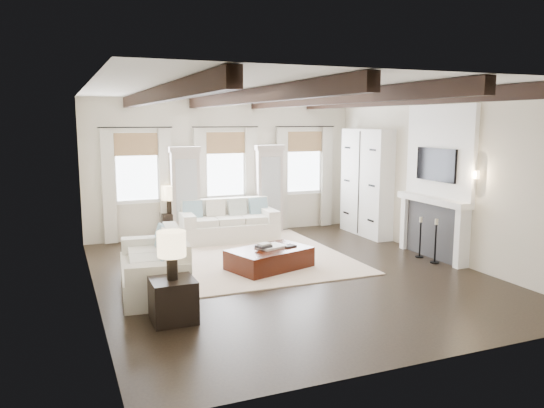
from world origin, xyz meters
name	(u,v)px	position (x,y,z in m)	size (l,w,h in m)	color
ground	(289,274)	(0.00, 0.00, 0.00)	(7.50, 7.50, 0.00)	black
room_shell	(306,163)	(0.75, 0.90, 1.89)	(6.54, 7.54, 3.22)	beige
area_rug	(248,257)	(-0.26, 1.41, 0.01)	(3.67, 4.15, 0.02)	beige
sofa_back	(228,224)	(-0.17, 3.02, 0.37)	(2.21, 1.10, 0.93)	silver
sofa_left	(157,267)	(-2.30, 0.02, 0.37)	(1.17, 2.22, 0.92)	silver
ottoman	(269,259)	(-0.19, 0.46, 0.19)	(1.44, 0.90, 0.38)	black
tray	(271,246)	(-0.12, 0.53, 0.40)	(0.50, 0.38, 0.04)	white
book_lower	(264,246)	(-0.31, 0.44, 0.44)	(0.26, 0.20, 0.04)	#262628
book_upper	(264,244)	(-0.28, 0.47, 0.47)	(0.22, 0.17, 0.03)	beige
book_loose	(289,246)	(0.21, 0.47, 0.39)	(0.24, 0.18, 0.03)	#262628
side_table_front	(173,300)	(-2.35, -1.42, 0.29)	(0.58, 0.58, 0.58)	black
lamp_front	(172,247)	(-2.35, -1.42, 1.03)	(0.38, 0.38, 0.66)	black
side_table_back	(171,226)	(-1.36, 3.55, 0.31)	(0.41, 0.41, 0.62)	black
lamp_back	(170,194)	(-1.36, 3.55, 1.05)	(0.37, 0.37, 0.64)	black
candlestick_near	(435,245)	(2.90, -0.36, 0.35)	(0.17, 0.17, 0.86)	black
candlestick_far	(420,241)	(2.90, 0.10, 0.34)	(0.16, 0.16, 0.81)	black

